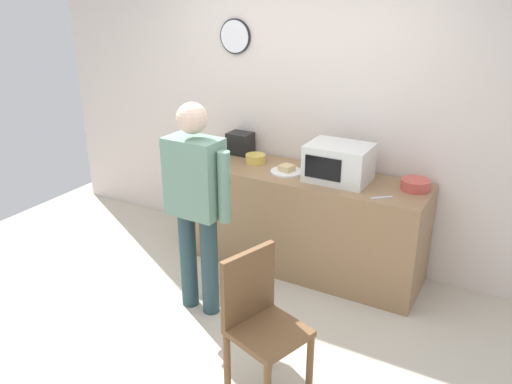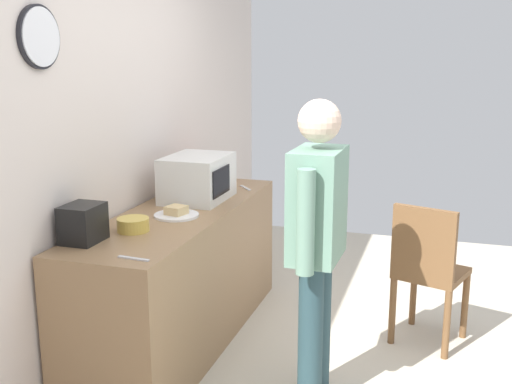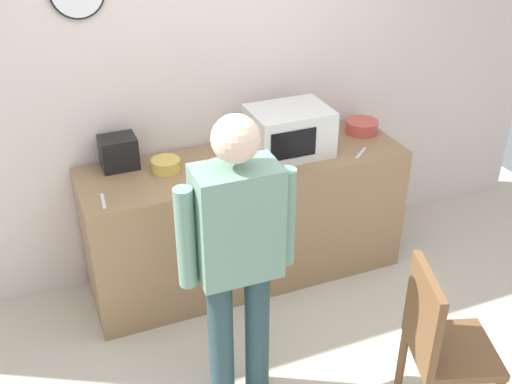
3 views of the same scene
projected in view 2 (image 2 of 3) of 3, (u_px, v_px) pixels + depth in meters
name	position (u px, v px, depth m)	size (l,w,h in m)	color
ground_plane	(364.00, 384.00, 3.53)	(6.00, 6.00, 0.00)	beige
back_wall	(106.00, 147.00, 3.70)	(5.40, 0.13, 2.60)	silver
kitchen_counter	(182.00, 277.00, 3.97)	(2.09, 0.62, 0.89)	#93704C
microwave	(198.00, 178.00, 4.12)	(0.50, 0.39, 0.30)	silver
sandwich_plate	(176.00, 213.00, 3.72)	(0.27, 0.27, 0.07)	white
salad_bowl	(133.00, 225.00, 3.42)	(0.18, 0.18, 0.07)	gold
cereal_bowl	(217.00, 176.00, 4.73)	(0.22, 0.22, 0.08)	#C64C42
toaster	(83.00, 223.00, 3.22)	(0.22, 0.18, 0.20)	black
fork_utensil	(134.00, 258.00, 2.96)	(0.17, 0.02, 0.01)	silver
spoon_utensil	(245.00, 188.00, 4.49)	(0.17, 0.02, 0.01)	silver
person_standing	(317.00, 231.00, 3.18)	(0.59, 0.25, 1.64)	#27424A
wooden_chair	(428.00, 268.00, 3.89)	(0.51, 0.51, 0.94)	brown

